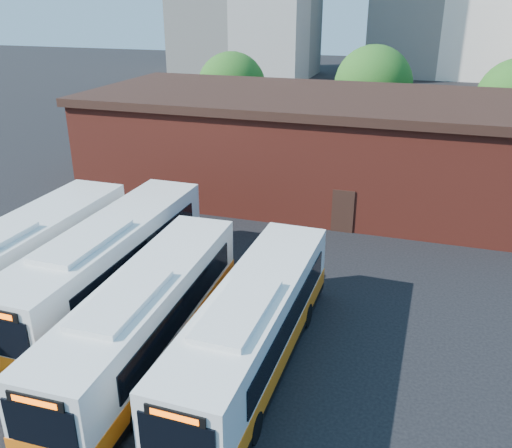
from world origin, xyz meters
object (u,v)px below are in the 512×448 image
(bus_west, at_px, (17,270))
(bus_mideast, at_px, (147,321))
(bus_east, at_px, (253,331))
(transit_worker, at_px, (206,397))
(bus_midwest, at_px, (110,266))

(bus_west, distance_m, bus_mideast, 6.97)
(bus_mideast, bearing_deg, bus_west, 165.52)
(bus_east, relative_size, transit_worker, 6.25)
(bus_east, distance_m, transit_worker, 3.05)
(bus_west, distance_m, bus_east, 10.57)
(bus_mideast, bearing_deg, transit_worker, -38.17)
(bus_west, distance_m, bus_midwest, 3.74)
(bus_west, height_order, bus_midwest, bus_west)
(bus_mideast, relative_size, transit_worker, 6.34)
(bus_mideast, distance_m, transit_worker, 4.06)
(transit_worker, bearing_deg, bus_midwest, 56.23)
(bus_mideast, relative_size, bus_east, 1.01)
(bus_midwest, bearing_deg, bus_mideast, -42.18)
(bus_east, bearing_deg, bus_midwest, 161.25)
(bus_midwest, xyz_separation_m, transit_worker, (6.63, -5.51, -0.65))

